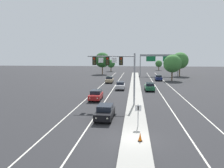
{
  "coord_description": "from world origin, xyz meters",
  "views": [
    {
      "loc": [
        -0.11,
        -18.15,
        7.06
      ],
      "look_at": [
        -3.2,
        11.83,
        3.2
      ],
      "focal_mm": 35.79,
      "sensor_mm": 36.0,
      "label": 1
    }
  ],
  "objects": [
    {
      "name": "car_receding_green",
      "position": [
        2.87,
        27.03,
        0.82
      ],
      "size": [
        1.89,
        4.5,
        1.58
      ],
      "color": "#195633",
      "rests_on": "ground"
    },
    {
      "name": "median_island",
      "position": [
        0.0,
        18.0,
        0.07
      ],
      "size": [
        2.4,
        110.0,
        0.15
      ],
      "primitive_type": "cube",
      "color": "#9E9B93",
      "rests_on": "ground"
    },
    {
      "name": "tree_far_left_c",
      "position": [
        -12.41,
        65.56,
        5.35
      ],
      "size": [
        5.65,
        5.65,
        8.18
      ],
      "color": "#4C3823",
      "rests_on": "ground"
    },
    {
      "name": "car_oncoming_black",
      "position": [
        -3.38,
        5.9,
        0.82
      ],
      "size": [
        1.9,
        4.5,
        1.58
      ],
      "color": "black",
      "rests_on": "ground"
    },
    {
      "name": "lane_stripe_oncoming_center",
      "position": [
        -4.7,
        25.0,
        0.0
      ],
      "size": [
        0.14,
        100.0,
        0.01
      ],
      "primitive_type": "cube",
      "color": "silver",
      "rests_on": "ground"
    },
    {
      "name": "car_oncoming_silver",
      "position": [
        -3.14,
        28.29,
        0.82
      ],
      "size": [
        1.89,
        4.5,
        1.58
      ],
      "color": "#B7B7BC",
      "rests_on": "ground"
    },
    {
      "name": "car_oncoming_red",
      "position": [
        -6.24,
        16.41,
        0.82
      ],
      "size": [
        1.86,
        4.49,
        1.58
      ],
      "color": "maroon",
      "rests_on": "ground"
    },
    {
      "name": "car_oncoming_tan",
      "position": [
        -6.68,
        39.29,
        0.82
      ],
      "size": [
        1.84,
        4.48,
        1.58
      ],
      "color": "tan",
      "rests_on": "ground"
    },
    {
      "name": "car_receding_navy",
      "position": [
        6.55,
        45.84,
        0.82
      ],
      "size": [
        1.83,
        4.47,
        1.58
      ],
      "color": "#141E4C",
      "rests_on": "ground"
    },
    {
      "name": "tree_far_right_a",
      "position": [
        15.17,
        60.39,
        5.32
      ],
      "size": [
        5.63,
        5.63,
        8.15
      ],
      "color": "#4C3823",
      "rests_on": "ground"
    },
    {
      "name": "tree_far_right_b",
      "position": [
        10.37,
        46.32,
        4.78
      ],
      "size": [
        5.06,
        5.06,
        7.32
      ],
      "color": "#4C3823",
      "rests_on": "ground"
    },
    {
      "name": "edge_stripe_right",
      "position": [
        8.0,
        25.0,
        0.0
      ],
      "size": [
        0.14,
        100.0,
        0.01
      ],
      "primitive_type": "cube",
      "color": "silver",
      "rests_on": "ground"
    },
    {
      "name": "tree_far_right_c",
      "position": [
        11.28,
        91.4,
        3.11
      ],
      "size": [
        3.3,
        3.3,
        4.77
      ],
      "color": "#4C3823",
      "rests_on": "ground"
    },
    {
      "name": "median_sign_post",
      "position": [
        0.25,
        3.13,
        1.59
      ],
      "size": [
        0.6,
        0.1,
        2.2
      ],
      "color": "gray",
      "rests_on": "median_island"
    },
    {
      "name": "tree_far_left_a",
      "position": [
        -10.83,
        81.53,
        3.39
      ],
      "size": [
        3.6,
        3.6,
        5.21
      ],
      "color": "#4C3823",
      "rests_on": "ground"
    },
    {
      "name": "traffic_cone_median_nose",
      "position": [
        0.38,
        -0.63,
        0.51
      ],
      "size": [
        0.36,
        0.36,
        0.74
      ],
      "color": "black",
      "rests_on": "median_island"
    },
    {
      "name": "edge_stripe_left",
      "position": [
        -8.0,
        25.0,
        0.0
      ],
      "size": [
        0.14,
        100.0,
        0.01
      ],
      "primitive_type": "cube",
      "color": "silver",
      "rests_on": "ground"
    },
    {
      "name": "highway_sign_gantry",
      "position": [
        8.2,
        60.95,
        6.16
      ],
      "size": [
        13.28,
        0.42,
        7.5
      ],
      "color": "gray",
      "rests_on": "ground"
    },
    {
      "name": "ground_plane",
      "position": [
        0.0,
        0.0,
        0.0
      ],
      "size": [
        260.0,
        260.0,
        0.0
      ],
      "primitive_type": "plane",
      "color": "#28282B"
    },
    {
      "name": "lane_stripe_receding_center",
      "position": [
        4.7,
        25.0,
        0.0
      ],
      "size": [
        0.14,
        100.0,
        0.01
      ],
      "primitive_type": "cube",
      "color": "silver",
      "rests_on": "ground"
    },
    {
      "name": "overhead_signal_mast",
      "position": [
        -2.53,
        13.14,
        5.48
      ],
      "size": [
        6.76,
        0.44,
        7.2
      ],
      "color": "gray",
      "rests_on": "median_island"
    }
  ]
}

